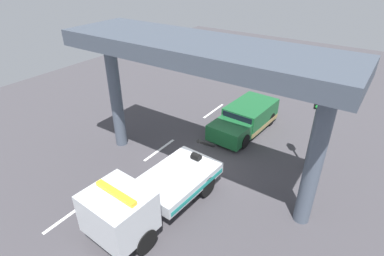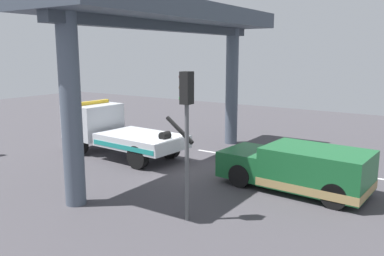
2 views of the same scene
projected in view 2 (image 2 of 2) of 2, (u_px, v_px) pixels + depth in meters
name	position (u px, v px, depth m)	size (l,w,h in m)	color
ground_plane	(186.00, 169.00, 16.88)	(60.00, 40.00, 0.10)	#423F44
lane_stripe_west	(352.00, 174.00, 16.05)	(2.60, 0.16, 0.01)	silver
lane_stripe_mid	(221.00, 154.00, 19.32)	(2.60, 0.16, 0.01)	silver
lane_stripe_east	(129.00, 139.00, 22.58)	(2.60, 0.16, 0.01)	silver
tow_truck_white	(112.00, 129.00, 19.03)	(7.31, 2.75, 2.46)	silver
towed_van_green	(300.00, 169.00, 14.07)	(5.32, 2.49, 1.58)	#195B2D
overpass_structure	(171.00, 25.00, 16.15)	(3.60, 12.52, 6.71)	#4C5666
traffic_light_near	(186.00, 114.00, 11.13)	(0.39, 0.32, 4.31)	#515456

